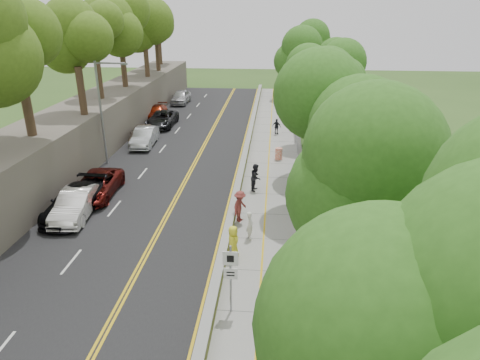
{
  "coord_description": "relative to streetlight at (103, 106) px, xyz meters",
  "views": [
    {
      "loc": [
        2.62,
        -17.24,
        11.77
      ],
      "look_at": [
        0.5,
        8.0,
        1.4
      ],
      "focal_mm": 32.0,
      "sensor_mm": 36.0,
      "label": 1
    }
  ],
  "objects": [
    {
      "name": "car_4",
      "position": [
        0.78,
        6.01,
        -3.85
      ],
      "size": [
        2.21,
        4.55,
        1.5
      ],
      "primitive_type": "imported",
      "rotation": [
        0.0,
        0.0,
        0.1
      ],
      "color": "gray",
      "rests_on": "road"
    },
    {
      "name": "trees_fenceside",
      "position": [
        17.46,
        1.0,
        2.36
      ],
      "size": [
        7.0,
        66.0,
        14.0
      ],
      "primitive_type": null,
      "color": "#387420",
      "rests_on": "ground"
    },
    {
      "name": "concrete_block",
      "position": [
        14.03,
        -18.0,
        -4.23
      ],
      "size": [
        1.2,
        0.98,
        0.72
      ],
      "primitive_type": "cube",
      "rotation": [
        0.0,
        0.0,
        -0.17
      ],
      "color": "gray",
      "rests_on": "sidewalk"
    },
    {
      "name": "construction_barrel",
      "position": [
        13.46,
        2.0,
        -4.11
      ],
      "size": [
        0.59,
        0.59,
        0.97
      ],
      "primitive_type": "cylinder",
      "color": "#E72C00",
      "rests_on": "sidewalk"
    },
    {
      "name": "car_5",
      "position": [
        1.46,
        4.84,
        -3.8
      ],
      "size": [
        1.96,
        4.94,
        1.6
      ],
      "primitive_type": "imported",
      "rotation": [
        0.0,
        0.0,
        0.06
      ],
      "color": "silver",
      "rests_on": "road"
    },
    {
      "name": "car_1",
      "position": [
        1.46,
        -9.2,
        -3.79
      ],
      "size": [
        2.17,
        5.08,
        1.63
      ],
      "primitive_type": "imported",
      "rotation": [
        0.0,
        0.0,
        0.09
      ],
      "color": "white",
      "rests_on": "road"
    },
    {
      "name": "person_far",
      "position": [
        13.26,
        9.43,
        -3.83
      ],
      "size": [
        0.97,
        0.7,
        1.53
      ],
      "primitive_type": "imported",
      "rotation": [
        0.0,
        0.0,
        2.74
      ],
      "color": "black",
      "rests_on": "sidewalk"
    },
    {
      "name": "painter_3",
      "position": [
        11.21,
        -9.01,
        -3.64
      ],
      "size": [
        1.14,
        1.4,
        1.89
      ],
      "primitive_type": "imported",
      "rotation": [
        0.0,
        0.0,
        1.15
      ],
      "color": "maroon",
      "rests_on": "sidewalk"
    },
    {
      "name": "road",
      "position": [
        5.06,
        1.0,
        -4.62
      ],
      "size": [
        11.2,
        66.0,
        0.04
      ],
      "primitive_type": "cube",
      "color": "black",
      "rests_on": "ground"
    },
    {
      "name": "car_2",
      "position": [
        1.46,
        -6.26,
        -3.85
      ],
      "size": [
        2.72,
        5.51,
        1.5
      ],
      "primitive_type": "imported",
      "rotation": [
        0.0,
        0.0,
        0.04
      ],
      "color": "#520F0C",
      "rests_on": "road"
    },
    {
      "name": "painter_1",
      "position": [
        11.91,
        -10.97,
        -3.8
      ],
      "size": [
        0.54,
        0.67,
        1.59
      ],
      "primitive_type": "imported",
      "rotation": [
        0.0,
        0.0,
        1.89
      ],
      "color": "white",
      "rests_on": "sidewalk"
    },
    {
      "name": "car_7",
      "position": [
        -0.14,
        14.82,
        -3.91
      ],
      "size": [
        2.22,
        4.85,
        1.38
      ],
      "primitive_type": "imported",
      "rotation": [
        0.0,
        0.0,
        0.06
      ],
      "color": "maroon",
      "rests_on": "road"
    },
    {
      "name": "jersey_barrier",
      "position": [
        10.71,
        1.0,
        -4.34
      ],
      "size": [
        0.42,
        66.0,
        0.6
      ],
      "primitive_type": "cube",
      "color": "#BED728",
      "rests_on": "ground"
    },
    {
      "name": "painter_2",
      "position": [
        11.91,
        -4.4,
        -3.65
      ],
      "size": [
        0.89,
        1.04,
        1.88
      ],
      "primitive_type": "imported",
      "rotation": [
        0.0,
        0.0,
        1.36
      ],
      "color": "black",
      "rests_on": "sidewalk"
    },
    {
      "name": "car_3",
      "position": [
        1.25,
        -8.96,
        -3.78
      ],
      "size": [
        2.48,
        5.71,
        1.64
      ],
      "primitive_type": "imported",
      "rotation": [
        0.0,
        0.0,
        -0.03
      ],
      "color": "black",
      "rests_on": "road"
    },
    {
      "name": "rock_embankment",
      "position": [
        -3.04,
        1.0,
        -2.64
      ],
      "size": [
        5.0,
        66.0,
        4.0
      ],
      "primitive_type": "cube",
      "color": "#595147",
      "rests_on": "ground"
    },
    {
      "name": "chainlink_fence",
      "position": [
        15.11,
        1.0,
        -3.64
      ],
      "size": [
        0.04,
        66.0,
        2.0
      ],
      "primitive_type": "cube",
      "color": "slate",
      "rests_on": "ground"
    },
    {
      "name": "ground",
      "position": [
        10.46,
        -14.0,
        -4.64
      ],
      "size": [
        140.0,
        140.0,
        0.0
      ],
      "primitive_type": "plane",
      "color": "#33511E",
      "rests_on": "ground"
    },
    {
      "name": "sidewalk",
      "position": [
        13.01,
        1.0,
        -4.61
      ],
      "size": [
        4.2,
        66.0,
        0.05
      ],
      "primitive_type": "cube",
      "color": "gray",
      "rests_on": "ground"
    },
    {
      "name": "streetlight",
      "position": [
        0.0,
        0.0,
        0.0
      ],
      "size": [
        2.52,
        0.22,
        8.0
      ],
      "color": "gray",
      "rests_on": "ground"
    },
    {
      "name": "car_6",
      "position": [
        1.34,
        11.48,
        -3.83
      ],
      "size": [
        2.57,
        5.55,
        1.54
      ],
      "primitive_type": "imported",
      "rotation": [
        0.0,
        0.0,
        -0.0
      ],
      "color": "black",
      "rests_on": "road"
    },
    {
      "name": "signpost",
      "position": [
        11.51,
        -17.02,
        -2.68
      ],
      "size": [
        0.62,
        0.09,
        3.1
      ],
      "color": "gray",
      "rests_on": "sidewalk"
    },
    {
      "name": "car_8",
      "position": [
        0.93,
        22.69,
        -3.76
      ],
      "size": [
        2.03,
        4.94,
        1.68
      ],
      "primitive_type": "imported",
      "rotation": [
        0.0,
        0.0,
        -0.01
      ],
      "color": "#B8B8BC",
      "rests_on": "road"
    },
    {
      "name": "trees_embankment",
      "position": [
        -2.54,
        1.0,
        5.86
      ],
      "size": [
        6.4,
        66.0,
        13.0
      ],
      "primitive_type": null,
      "color": "#4D731B",
      "rests_on": "rock_embankment"
    },
    {
      "name": "painter_0",
      "position": [
        11.21,
        -13.0,
        -3.7
      ],
      "size": [
        0.67,
        0.93,
        1.77
      ],
      "primitive_type": "imported",
      "rotation": [
        0.0,
        0.0,
        1.69
      ],
      "color": "yellow",
      "rests_on": "sidewalk"
    }
  ]
}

